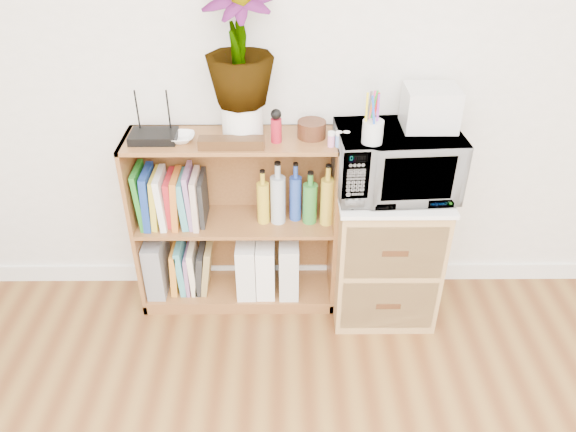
{
  "coord_description": "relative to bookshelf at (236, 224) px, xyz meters",
  "views": [
    {
      "loc": [
        -0.1,
        -0.24,
        2.06
      ],
      "look_at": [
        -0.09,
        1.95,
        0.62
      ],
      "focal_mm": 35.0,
      "sensor_mm": 36.0,
      "label": 1
    }
  ],
  "objects": [
    {
      "name": "paint_jars",
      "position": [
        0.48,
        -0.09,
        0.5
      ],
      "size": [
        0.11,
        0.04,
        0.06
      ],
      "primitive_type": "cube",
      "color": "#DD7B82",
      "rests_on": "bookshelf"
    },
    {
      "name": "small_appliance",
      "position": [
        0.88,
        -0.04,
        0.64
      ],
      "size": [
        0.23,
        0.19,
        0.18
      ],
      "primitive_type": "cube",
      "color": "silver",
      "rests_on": "microwave"
    },
    {
      "name": "skirting_board",
      "position": [
        0.35,
        0.14,
        -0.42
      ],
      "size": [
        4.0,
        0.02,
        0.1
      ],
      "primitive_type": "cube",
      "color": "white",
      "rests_on": "ground"
    },
    {
      "name": "potted_plant",
      "position": [
        0.05,
        0.02,
        0.9
      ],
      "size": [
        0.3,
        0.3,
        0.54
      ],
      "primitive_type": "imported",
      "color": "#407E32",
      "rests_on": "plant_pot"
    },
    {
      "name": "bookshelf",
      "position": [
        0.0,
        0.0,
        0.0
      ],
      "size": [
        1.0,
        0.3,
        0.95
      ],
      "primitive_type": "cube",
      "color": "brown",
      "rests_on": "ground"
    },
    {
      "name": "pen_cup",
      "position": [
        0.61,
        -0.19,
        0.59
      ],
      "size": [
        0.09,
        0.09,
        0.1
      ],
      "primitive_type": "cylinder",
      "color": "silver",
      "rests_on": "microwave"
    },
    {
      "name": "lower_books",
      "position": [
        -0.25,
        -0.0,
        -0.28
      ],
      "size": [
        0.23,
        0.19,
        0.28
      ],
      "color": "orange",
      "rests_on": "bookshelf"
    },
    {
      "name": "trinket_box",
      "position": [
        0.01,
        -0.1,
        0.5
      ],
      "size": [
        0.29,
        0.07,
        0.05
      ],
      "primitive_type": "cube",
      "color": "#331C0E",
      "rests_on": "bookshelf"
    },
    {
      "name": "file_box",
      "position": [
        -0.43,
        0.0,
        -0.25
      ],
      "size": [
        0.09,
        0.25,
        0.32
      ],
      "primitive_type": "cube",
      "color": "gray",
      "rests_on": "bookshelf"
    },
    {
      "name": "liquor_bottles",
      "position": [
        0.3,
        0.0,
        0.17
      ],
      "size": [
        0.37,
        0.07,
        0.32
      ],
      "color": "gold",
      "rests_on": "bookshelf"
    },
    {
      "name": "wicker_unit",
      "position": [
        0.75,
        -0.08,
        -0.12
      ],
      "size": [
        0.5,
        0.45,
        0.7
      ],
      "primitive_type": "cube",
      "color": "#9E7542",
      "rests_on": "ground"
    },
    {
      "name": "magazine_holder_left",
      "position": [
        0.04,
        -0.01,
        -0.25
      ],
      "size": [
        0.1,
        0.25,
        0.31
      ],
      "primitive_type": "cube",
      "color": "silver",
      "rests_on": "bookshelf"
    },
    {
      "name": "cookbooks",
      "position": [
        -0.31,
        0.0,
        0.16
      ],
      "size": [
        0.32,
        0.2,
        0.3
      ],
      "color": "#207920",
      "rests_on": "bookshelf"
    },
    {
      "name": "magazine_holder_right",
      "position": [
        0.27,
        -0.01,
        -0.25
      ],
      "size": [
        0.1,
        0.25,
        0.32
      ],
      "primitive_type": "cube",
      "color": "silver",
      "rests_on": "bookshelf"
    },
    {
      "name": "wooden_bowl",
      "position": [
        0.37,
        0.01,
        0.51
      ],
      "size": [
        0.13,
        0.13,
        0.08
      ],
      "primitive_type": "cylinder",
      "color": "#391E0F",
      "rests_on": "bookshelf"
    },
    {
      "name": "router",
      "position": [
        -0.35,
        -0.02,
        0.49
      ],
      "size": [
        0.21,
        0.14,
        0.04
      ],
      "primitive_type": "cube",
      "color": "black",
      "rests_on": "bookshelf"
    },
    {
      "name": "magazine_holder_mid",
      "position": [
        0.14,
        -0.01,
        -0.25
      ],
      "size": [
        0.1,
        0.24,
        0.3
      ],
      "primitive_type": "cube",
      "color": "white",
      "rests_on": "bookshelf"
    },
    {
      "name": "microwave",
      "position": [
        0.75,
        -0.08,
        0.39
      ],
      "size": [
        0.57,
        0.4,
        0.3
      ],
      "primitive_type": "imported",
      "rotation": [
        0.0,
        0.0,
        0.07
      ],
      "color": "silver",
      "rests_on": "wicker_unit"
    },
    {
      "name": "white_bowl",
      "position": [
        -0.23,
        -0.03,
        0.49
      ],
      "size": [
        0.13,
        0.13,
        0.03
      ],
      "primitive_type": "imported",
      "color": "white",
      "rests_on": "bookshelf"
    },
    {
      "name": "plant_pot",
      "position": [
        0.05,
        0.02,
        0.55
      ],
      "size": [
        0.19,
        0.19,
        0.16
      ],
      "primitive_type": "cylinder",
      "color": "white",
      "rests_on": "bookshelf"
    },
    {
      "name": "kokeshi_doll",
      "position": [
        0.21,
        -0.04,
        0.53
      ],
      "size": [
        0.05,
        0.05,
        0.11
      ],
      "primitive_type": "cylinder",
      "color": "maroon",
      "rests_on": "bookshelf"
    }
  ]
}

